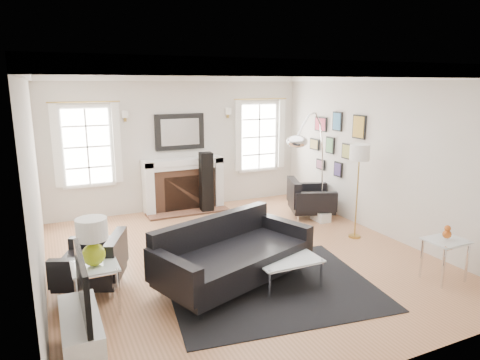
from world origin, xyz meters
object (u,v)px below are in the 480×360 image
armchair_right (308,199)px  gourd_lamp (92,239)px  arc_floor_lamp (311,168)px  armchair_left (95,264)px  coffee_table (281,257)px  fireplace (184,185)px  sofa (231,255)px

armchair_right → gourd_lamp: bearing=-154.6°
arc_floor_lamp → armchair_right: bearing=57.2°
armchair_left → armchair_right: bearing=18.9°
gourd_lamp → arc_floor_lamp: 3.93m
armchair_right → arc_floor_lamp: bearing=-122.8°
coffee_table → fireplace: bearing=92.4°
sofa → gourd_lamp: 1.80m
fireplace → sofa: (-0.47, -3.53, -0.16)m
fireplace → arc_floor_lamp: arc_floor_lamp is taller
armchair_right → fireplace: bearing=145.4°
armchair_left → arc_floor_lamp: arc_floor_lamp is taller
sofa → arc_floor_lamp: 2.45m
sofa → armchair_left: size_ratio=2.13×
fireplace → arc_floor_lamp: 2.93m
coffee_table → gourd_lamp: bearing=174.2°
fireplace → gourd_lamp: 4.18m
armchair_left → fireplace: bearing=53.9°
sofa → armchair_left: (-1.67, 0.58, -0.05)m
fireplace → gourd_lamp: size_ratio=2.99×
arc_floor_lamp → coffee_table: bearing=-135.1°
gourd_lamp → sofa: bearing=0.5°
armchair_right → coffee_table: size_ratio=1.35×
coffee_table → gourd_lamp: (-2.36, 0.24, 0.55)m
fireplace → sofa: size_ratio=0.72×
fireplace → coffee_table: 3.79m
armchair_right → arc_floor_lamp: 1.40m
sofa → armchair_left: sofa is taller
fireplace → coffee_table: bearing=-87.6°
sofa → armchair_left: 1.77m
coffee_table → armchair_left: bearing=160.0°
sofa → gourd_lamp: (-1.73, -0.01, 0.52)m
sofa → gourd_lamp: gourd_lamp is taller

